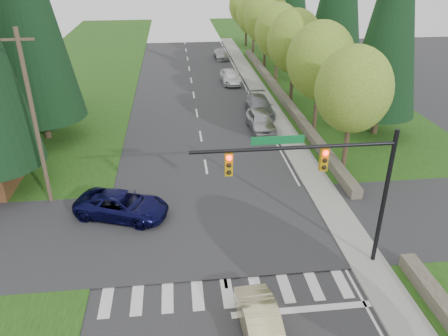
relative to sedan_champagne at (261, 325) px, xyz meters
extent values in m
cube|color=#204211|center=(12.00, 19.42, -0.62)|extent=(14.00, 110.00, 0.06)
cube|color=#204211|center=(-14.00, 19.42, -0.62)|extent=(14.00, 110.00, 0.06)
cube|color=#28282B|center=(-1.00, 7.42, -0.65)|extent=(120.00, 8.00, 0.10)
cube|color=gray|center=(5.90, 21.42, -0.59)|extent=(1.80, 80.00, 0.13)
cube|color=gray|center=(5.05, 21.42, -0.59)|extent=(0.20, 80.00, 0.13)
cube|color=#4C4438|center=(7.60, 29.42, -0.30)|extent=(0.70, 40.00, 0.70)
cylinder|color=black|center=(6.20, 3.92, 2.75)|extent=(0.20, 0.20, 6.80)
cylinder|color=black|center=(1.90, 3.92, 5.55)|extent=(8.60, 0.16, 0.16)
cube|color=#0C662D|center=(1.20, 3.97, 5.90)|extent=(2.20, 0.04, 0.35)
cube|color=#BF8C0C|center=(3.20, 3.92, 4.95)|extent=(0.32, 0.24, 1.00)
sphere|color=#FF0C05|center=(3.20, 3.78, 5.30)|extent=(0.22, 0.22, 0.22)
cube|color=#BF8C0C|center=(-0.80, 3.92, 4.95)|extent=(0.32, 0.24, 1.00)
sphere|color=#FF0C05|center=(-0.80, 3.78, 5.30)|extent=(0.22, 0.22, 0.22)
cylinder|color=#473828|center=(-10.50, 11.42, 4.35)|extent=(0.24, 0.24, 10.00)
cube|color=#473828|center=(-10.50, 11.42, 8.75)|extent=(1.60, 0.10, 0.12)
cylinder|color=#38281C|center=(8.20, 13.42, 1.73)|extent=(0.32, 0.32, 4.76)
ellipsoid|color=#577921|center=(8.20, 13.42, 4.96)|extent=(4.80, 4.80, 5.52)
cylinder|color=#38281C|center=(8.30, 20.42, 1.81)|extent=(0.32, 0.32, 4.93)
ellipsoid|color=#577921|center=(8.30, 20.42, 5.16)|extent=(5.20, 5.20, 5.98)
cylinder|color=#38281C|center=(8.10, 27.42, 1.87)|extent=(0.32, 0.32, 5.04)
ellipsoid|color=#577921|center=(8.10, 27.42, 5.29)|extent=(5.00, 5.00, 5.75)
cylinder|color=#38281C|center=(8.20, 34.42, 1.76)|extent=(0.32, 0.32, 4.82)
ellipsoid|color=#577921|center=(8.20, 34.42, 5.03)|extent=(5.00, 5.00, 5.75)
cylinder|color=#38281C|center=(8.30, 41.42, 1.93)|extent=(0.32, 0.32, 5.15)
ellipsoid|color=#577921|center=(8.30, 41.42, 5.42)|extent=(5.40, 5.40, 6.21)
cylinder|color=#38281C|center=(8.10, 48.42, 1.70)|extent=(0.32, 0.32, 4.70)
ellipsoid|color=#577921|center=(8.10, 48.42, 4.89)|extent=(4.80, 4.80, 5.52)
cylinder|color=#38281C|center=(8.20, 55.42, 1.84)|extent=(0.32, 0.32, 4.98)
ellipsoid|color=#577921|center=(8.20, 55.42, 5.22)|extent=(5.20, 5.20, 5.98)
cylinder|color=#38281C|center=(-13.00, 21.42, 0.35)|extent=(0.50, 0.50, 2.00)
cylinder|color=#38281C|center=(-15.00, 27.42, 0.35)|extent=(0.50, 0.50, 2.00)
cylinder|color=#38281C|center=(13.00, 19.42, 0.35)|extent=(0.50, 0.50, 2.00)
cone|color=black|center=(13.00, 19.42, 9.15)|extent=(5.44, 5.44, 16.00)
cylinder|color=#38281C|center=(14.00, 33.42, 0.35)|extent=(0.50, 0.50, 2.00)
cylinder|color=#38281C|center=(13.00, 47.42, 0.35)|extent=(0.50, 0.50, 2.00)
imported|color=#CFBF8A|center=(0.00, 0.00, 0.00)|extent=(1.66, 4.04, 1.30)
imported|color=#0B0B37|center=(-6.08, 9.26, 0.07)|extent=(5.66, 3.99, 1.43)
imported|color=#AFAFB4|center=(4.00, 21.17, 0.15)|extent=(2.03, 4.78, 1.61)
imported|color=gray|center=(4.60, 24.98, 0.12)|extent=(2.20, 5.33, 1.54)
imported|color=#B5B5BA|center=(3.44, 35.00, 0.02)|extent=(1.48, 4.08, 1.34)
imported|color=silver|center=(3.20, 35.42, 0.10)|extent=(1.91, 4.46, 1.50)
imported|color=#9A9A9F|center=(3.51, 47.29, -0.04)|extent=(1.95, 4.33, 1.23)
camera|label=1|loc=(-2.78, -11.88, 12.84)|focal=35.00mm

